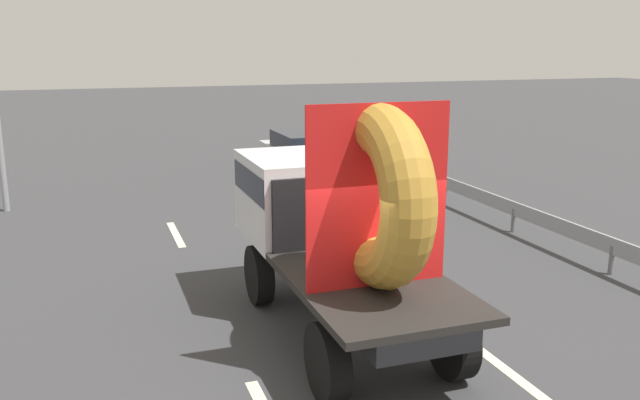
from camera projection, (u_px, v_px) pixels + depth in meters
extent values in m
plane|color=#38383A|center=(381.00, 359.00, 9.09)|extent=(120.00, 120.00, 0.00)
cylinder|color=black|center=(259.00, 274.00, 10.97)|extent=(0.28, 0.98, 0.98)
cylinder|color=black|center=(355.00, 263.00, 11.52)|extent=(0.28, 0.98, 0.98)
cylinder|color=black|center=(327.00, 362.00, 7.97)|extent=(0.28, 0.98, 0.98)
cylinder|color=black|center=(452.00, 341.00, 8.52)|extent=(0.28, 0.98, 0.98)
cube|color=black|center=(343.00, 273.00, 9.67)|extent=(1.30, 5.27, 0.25)
cube|color=silver|center=(308.00, 196.00, 10.96)|extent=(2.00, 2.05, 1.35)
cube|color=black|center=(309.00, 178.00, 10.84)|extent=(2.02, 1.95, 0.44)
cube|color=black|center=(372.00, 285.00, 8.68)|extent=(2.00, 3.22, 0.10)
cube|color=black|center=(330.00, 212.00, 9.98)|extent=(1.80, 0.08, 1.10)
torus|color=#B7842D|center=(378.00, 197.00, 8.27)|extent=(0.65, 2.32, 2.32)
cube|color=red|center=(378.00, 197.00, 8.27)|extent=(1.90, 0.03, 2.32)
cylinder|color=black|center=(269.00, 160.00, 22.68)|extent=(0.23, 0.66, 0.66)
cylinder|color=black|center=(314.00, 157.00, 23.20)|extent=(0.23, 0.66, 0.66)
cylinder|color=black|center=(293.00, 175.00, 20.12)|extent=(0.23, 0.66, 0.66)
cylinder|color=black|center=(343.00, 171.00, 20.65)|extent=(0.23, 0.66, 0.66)
cube|color=silver|center=(304.00, 157.00, 21.60)|extent=(1.87, 4.35, 0.57)
cube|color=black|center=(305.00, 140.00, 21.38)|extent=(1.68, 2.44, 0.52)
cube|color=gray|center=(477.00, 195.00, 16.48)|extent=(0.06, 12.16, 0.32)
cylinder|color=slate|center=(612.00, 260.00, 12.36)|extent=(0.10, 0.10, 0.55)
cylinder|color=slate|center=(513.00, 220.00, 15.15)|extent=(0.10, 0.10, 0.55)
cylinder|color=slate|center=(446.00, 193.00, 17.94)|extent=(0.10, 0.10, 0.55)
cylinder|color=slate|center=(396.00, 173.00, 20.73)|extent=(0.10, 0.10, 0.55)
cube|color=beige|center=(176.00, 234.00, 15.02)|extent=(0.16, 2.12, 0.01)
cube|color=beige|center=(528.00, 387.00, 8.35)|extent=(0.16, 2.29, 0.01)
cube|color=beige|center=(310.00, 220.00, 16.24)|extent=(0.16, 2.38, 0.01)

